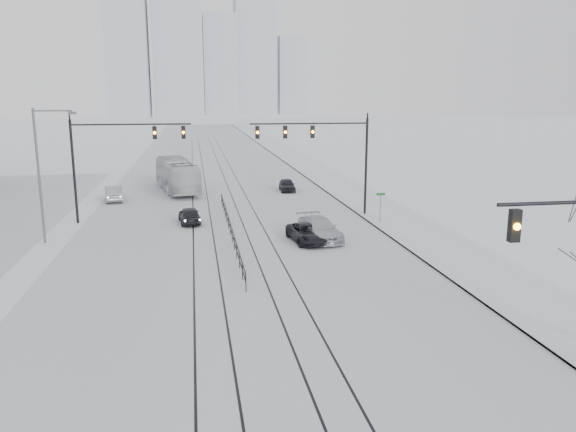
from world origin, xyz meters
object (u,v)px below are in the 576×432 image
(sedan_sb_inner, at_px, (190,215))
(sedan_nb_far, at_px, (287,185))
(sedan_nb_front, at_px, (307,233))
(sedan_nb_right, at_px, (319,229))
(box_truck, at_px, (177,175))
(sedan_sb_outer, at_px, (114,193))

(sedan_sb_inner, bearing_deg, sedan_nb_far, -132.17)
(sedan_nb_front, xyz_separation_m, sedan_nb_right, (0.96, 0.55, 0.13))
(sedan_nb_right, height_order, sedan_nb_far, sedan_nb_right)
(sedan_nb_right, relative_size, sedan_nb_far, 1.38)
(sedan_sb_inner, relative_size, box_truck, 0.32)
(sedan_nb_front, bearing_deg, box_truck, 105.27)
(sedan_sb_outer, xyz_separation_m, sedan_nb_right, (15.97, -17.54, 0.03))
(sedan_sb_inner, xyz_separation_m, sedan_nb_front, (7.91, -7.14, -0.03))
(sedan_nb_right, bearing_deg, sedan_nb_front, -157.64)
(sedan_sb_inner, relative_size, sedan_nb_front, 0.86)
(sedan_sb_inner, bearing_deg, box_truck, -91.27)
(sedan_nb_front, bearing_deg, sedan_nb_right, 23.18)
(sedan_nb_far, bearing_deg, sedan_sb_outer, -167.96)
(sedan_sb_inner, height_order, sedan_nb_front, sedan_sb_inner)
(sedan_sb_inner, relative_size, sedan_nb_right, 0.74)
(sedan_nb_front, distance_m, sedan_nb_far, 20.94)
(sedan_nb_far, distance_m, box_truck, 11.51)
(sedan_sb_inner, xyz_separation_m, box_truck, (-1.31, 15.65, 1.01))
(sedan_sb_inner, distance_m, sedan_nb_front, 10.66)
(sedan_sb_inner, distance_m, sedan_sb_outer, 13.05)
(sedan_sb_inner, distance_m, box_truck, 15.74)
(sedan_nb_right, bearing_deg, sedan_sb_inner, 135.78)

